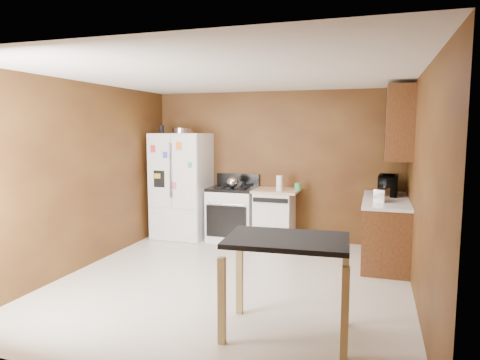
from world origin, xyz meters
The scene contains 18 objects.
floor centered at (0.00, 0.00, 0.00)m, with size 4.50×4.50×0.00m, color beige.
ceiling centered at (0.00, 0.00, 2.50)m, with size 4.50×4.50×0.00m, color white.
wall_back centered at (0.00, 2.25, 1.25)m, with size 4.20×4.20×0.00m, color brown.
wall_front centered at (0.00, -2.25, 1.25)m, with size 4.20×4.20×0.00m, color brown.
wall_left centered at (-2.10, 0.00, 1.25)m, with size 4.50×4.50×0.00m, color brown.
wall_right centered at (2.10, 0.00, 1.25)m, with size 4.50×4.50×0.00m, color brown.
roasting_pan centered at (-1.51, 1.86, 1.84)m, with size 0.35×0.35×0.09m, color silver.
pen_cup centered at (-1.87, 1.76, 1.87)m, with size 0.09×0.09×0.13m, color black.
kettle centered at (-0.61, 1.82, 0.99)m, with size 0.19×0.19×0.19m, color silver.
paper_towel centered at (0.18, 1.86, 1.01)m, with size 0.10×0.10×0.24m, color white.
green_canister centered at (0.45, 1.97, 0.95)m, with size 0.11×0.11×0.12m, color #3B9951.
toaster centered at (1.73, 1.19, 0.99)m, with size 0.15×0.24×0.18m, color silver.
microwave centered at (1.83, 1.81, 1.04)m, with size 0.49×0.33×0.27m, color black.
refrigerator centered at (-1.55, 1.86, 0.90)m, with size 0.90×0.80×1.80m.
gas_range centered at (-0.64, 1.92, 0.46)m, with size 0.76×0.68×1.10m.
dishwasher centered at (0.08, 1.95, 0.45)m, with size 0.78×0.63×0.89m.
right_cabinets centered at (1.84, 1.48, 0.91)m, with size 0.63×1.58×2.45m.
island centered at (0.90, -1.11, 0.75)m, with size 1.15×0.79×0.91m.
Camera 1 is at (1.64, -4.81, 1.88)m, focal length 32.00 mm.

